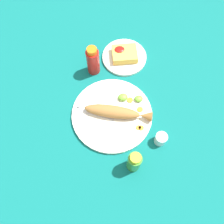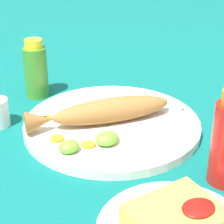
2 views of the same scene
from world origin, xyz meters
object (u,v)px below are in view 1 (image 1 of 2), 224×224
fork_far (94,104)px  hot_sauce_bottle_green (134,162)px  main_plate (112,115)px  fried_fish (116,112)px  fork_near (91,113)px  salt_cup (161,139)px  hot_sauce_bottle_red (93,61)px  side_plate_fries (124,57)px

fork_far → hot_sauce_bottle_green: size_ratio=1.33×
main_plate → fried_fish: fried_fish is taller
hot_sauce_bottle_green → main_plate: bearing=-74.4°
fork_near → hot_sauce_bottle_green: bearing=146.2°
fork_far → salt_cup: bearing=139.0°
main_plate → fried_fish: bearing=166.3°
hot_sauce_bottle_green → salt_cup: (-0.13, -0.09, -0.04)m
hot_sauce_bottle_red → side_plate_fries: bearing=-159.7°
hot_sauce_bottle_green → salt_cup: 0.16m
main_plate → fried_fish: 0.04m
salt_cup → side_plate_fries: size_ratio=0.26×
fried_fish → hot_sauce_bottle_red: size_ratio=1.84×
fried_fish → side_plate_fries: 0.32m
fried_fish → side_plate_fries: (-0.07, -0.31, -0.04)m
fork_near → hot_sauce_bottle_green: (-0.16, 0.24, 0.05)m
side_plate_fries → main_plate: bearing=73.5°
hot_sauce_bottle_green → salt_cup: hot_sauce_bottle_green is taller
fried_fish → hot_sauce_bottle_green: bearing=115.2°
fork_near → fried_fish: bearing=-164.8°
fork_near → salt_cup: salt_cup is taller
fried_fish → hot_sauce_bottle_red: hot_sauce_bottle_red is taller
salt_cup → side_plate_fries: salt_cup is taller
fork_far → hot_sauce_bottle_red: 0.20m
fork_near → salt_cup: size_ratio=3.03×
fried_fish → salt_cup: bearing=156.2°
fork_near → hot_sauce_bottle_green: 0.29m
main_plate → fork_far: size_ratio=1.94×
fork_far → hot_sauce_bottle_red: hot_sauce_bottle_red is taller
fried_fish → main_plate: bearing=0.0°
fork_near → fork_far: (-0.02, -0.05, 0.00)m
fried_fish → fork_far: fried_fish is taller
fork_near → side_plate_fries: fork_near is taller
hot_sauce_bottle_green → fork_far: bearing=-64.2°
fried_fish → fork_far: (0.09, -0.06, -0.02)m
fork_near → fork_far: 0.05m
main_plate → salt_cup: 0.24m
main_plate → hot_sauce_bottle_green: size_ratio=2.58×
fork_far → side_plate_fries: 0.30m
fried_fish → salt_cup: (-0.17, 0.13, -0.02)m
main_plate → hot_sauce_bottle_red: 0.27m
side_plate_fries → hot_sauce_bottle_red: bearing=20.3°
fork_near → side_plate_fries: 0.35m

